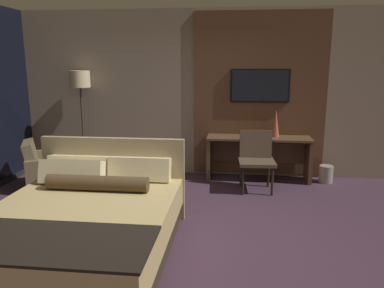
# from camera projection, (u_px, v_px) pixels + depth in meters

# --- Properties ---
(ground_plane) EXTENTS (16.00, 16.00, 0.00)m
(ground_plane) POSITION_uv_depth(u_px,v_px,m) (169.00, 238.00, 4.18)
(ground_plane) COLOR #3D2838
(wall_back_tv_panel) EXTENTS (7.20, 0.09, 2.80)m
(wall_back_tv_panel) POSITION_uv_depth(u_px,v_px,m) (202.00, 94.00, 6.39)
(wall_back_tv_panel) COLOR gray
(wall_back_tv_panel) RESTS_ON ground_plane
(bed) EXTENTS (1.80, 2.22, 1.02)m
(bed) POSITION_uv_depth(u_px,v_px,m) (83.00, 226.00, 3.77)
(bed) COLOR #33281E
(bed) RESTS_ON ground_plane
(desk) EXTENTS (1.69, 0.48, 0.73)m
(desk) POSITION_uv_depth(u_px,v_px,m) (258.00, 151.00, 6.22)
(desk) COLOR brown
(desk) RESTS_ON ground_plane
(tv) EXTENTS (0.97, 0.04, 0.55)m
(tv) POSITION_uv_depth(u_px,v_px,m) (260.00, 86.00, 6.18)
(tv) COLOR black
(desk_chair) EXTENTS (0.56, 0.56, 0.90)m
(desk_chair) POSITION_uv_depth(u_px,v_px,m) (256.00, 155.00, 5.72)
(desk_chair) COLOR #4C3D2D
(desk_chair) RESTS_ON ground_plane
(armchair_by_window) EXTENTS (1.03, 1.05, 0.75)m
(armchair_by_window) POSITION_uv_depth(u_px,v_px,m) (51.00, 171.00, 5.89)
(armchair_by_window) COLOR brown
(armchair_by_window) RESTS_ON ground_plane
(floor_lamp) EXTENTS (0.34, 0.34, 1.79)m
(floor_lamp) POSITION_uv_depth(u_px,v_px,m) (80.00, 88.00, 6.34)
(floor_lamp) COLOR #282623
(floor_lamp) RESTS_ON ground_plane
(vase_tall) EXTENTS (0.13, 0.13, 0.45)m
(vase_tall) POSITION_uv_depth(u_px,v_px,m) (276.00, 123.00, 6.13)
(vase_tall) COLOR #B2563D
(vase_tall) RESTS_ON desk
(book) EXTENTS (0.24, 0.18, 0.03)m
(book) POSITION_uv_depth(u_px,v_px,m) (252.00, 136.00, 6.13)
(book) COLOR maroon
(book) RESTS_ON desk
(waste_bin) EXTENTS (0.22, 0.22, 0.28)m
(waste_bin) POSITION_uv_depth(u_px,v_px,m) (326.00, 174.00, 6.12)
(waste_bin) COLOR gray
(waste_bin) RESTS_ON ground_plane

